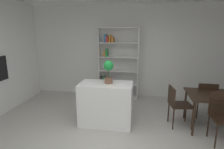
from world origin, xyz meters
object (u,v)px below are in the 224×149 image
Objects in this scene: kitchen_island at (106,104)px; dining_chair_near at (223,113)px; dining_chair_island_side at (177,102)px; dining_table at (214,98)px; dining_chair_far at (206,97)px; potted_plant_on_island at (109,70)px; open_bookshelf at (115,64)px.

dining_chair_near is at bearing -7.80° from kitchen_island.
kitchen_island is 1.30× the size of dining_chair_island_side.
kitchen_island is 1.07× the size of dining_table.
dining_chair_island_side reaches higher than dining_chair_far.
dining_table is 0.48m from dining_chair_near.
dining_chair_island_side reaches higher than dining_table.
potted_plant_on_island reaches higher than dining_chair_far.
potted_plant_on_island is at bearing 169.81° from dining_chair_near.
kitchen_island is 0.76m from potted_plant_on_island.
dining_table is 0.75m from dining_chair_island_side.
kitchen_island is at bearing 170.76° from dining_chair_near.
potted_plant_on_island reaches higher than kitchen_island.
dining_chair_near is 0.94m from dining_chair_far.
potted_plant_on_island is at bearing 29.19° from kitchen_island.
potted_plant_on_island is at bearing -176.59° from dining_table.
dining_chair_island_side is (1.51, 0.15, 0.07)m from kitchen_island.
dining_chair_near is at bearing -8.75° from potted_plant_on_island.
potted_plant_on_island is 0.47× the size of dining_table.
dining_table is 1.21× the size of dining_chair_island_side.
potted_plant_on_island is 1.61m from dining_chair_island_side.
dining_chair_island_side is at bearing 5.57° from kitchen_island.
dining_chair_far is at bearing -64.50° from dining_chair_island_side.
open_bookshelf reaches higher than dining_chair_far.
dining_chair_island_side is 0.86m from dining_chair_near.
dining_chair_far is (-0.00, 0.48, -0.14)m from dining_table.
dining_chair_island_side is 0.95× the size of dining_chair_near.
dining_chair_far is (0.73, 0.49, -0.00)m from dining_chair_island_side.
dining_chair_island_side is at bearing 4.61° from potted_plant_on_island.
dining_table is (2.24, 0.16, 0.21)m from kitchen_island.
dining_chair_near is 1.05× the size of dining_chair_far.
kitchen_island is at bearing -150.81° from potted_plant_on_island.
potted_plant_on_island is 1.69m from open_bookshelf.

